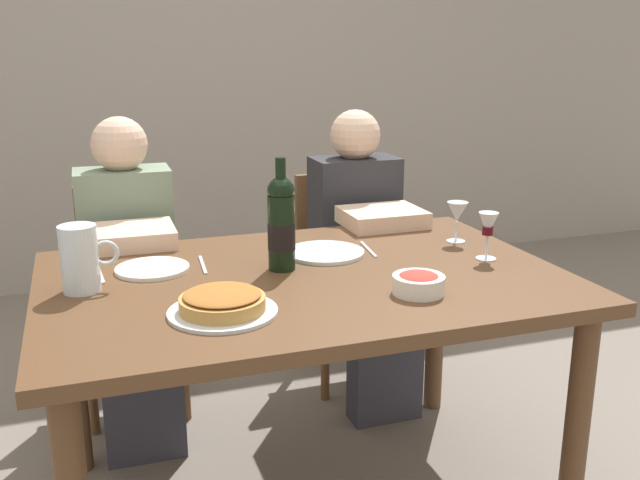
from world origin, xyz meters
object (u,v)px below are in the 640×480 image
(dinner_plate_right_setting, at_px, (325,253))
(chair_right, at_px, (343,262))
(dining_table, at_px, (305,305))
(wine_glass_left_diner, at_px, (488,227))
(wine_bottle, at_px, (281,223))
(water_pitcher, at_px, (80,263))
(dinner_plate_left_setting, at_px, (152,269))
(salad_bowl, at_px, (419,283))
(diner_left, at_px, (131,271))
(wine_glass_right_diner, at_px, (457,213))
(chair_left, at_px, (129,282))
(diner_right, at_px, (364,250))
(baked_tart, at_px, (222,303))

(dinner_plate_right_setting, xyz_separation_m, chair_right, (0.32, 0.69, -0.27))
(dining_table, xyz_separation_m, wine_glass_left_diner, (0.58, -0.04, 0.20))
(wine_bottle, xyz_separation_m, dinner_plate_right_setting, (0.17, 0.10, -0.14))
(water_pitcher, height_order, dinner_plate_left_setting, water_pitcher)
(salad_bowl, relative_size, diner_left, 0.12)
(wine_glass_right_diner, distance_m, dinner_plate_right_setting, 0.48)
(dinner_plate_right_setting, height_order, chair_left, chair_left)
(salad_bowl, distance_m, dinner_plate_right_setting, 0.44)
(wine_glass_left_diner, xyz_separation_m, chair_right, (-0.13, 0.90, -0.37))
(salad_bowl, xyz_separation_m, wine_glass_right_diner, (0.35, 0.42, 0.07))
(diner_left, bearing_deg, dining_table, 125.22)
(wine_glass_left_diner, distance_m, diner_right, 0.72)
(dining_table, height_order, chair_left, chair_left)
(baked_tart, height_order, dinner_plate_left_setting, baked_tart)
(chair_right, bearing_deg, dinner_plate_left_setting, 37.99)
(wine_glass_right_diner, relative_size, dinner_plate_right_setting, 0.55)
(water_pitcher, bearing_deg, wine_bottle, 0.99)
(dinner_plate_right_setting, relative_size, diner_right, 0.22)
(diner_left, bearing_deg, chair_right, -166.39)
(wine_bottle, distance_m, water_pitcher, 0.57)
(baked_tart, relative_size, chair_right, 0.32)
(wine_bottle, height_order, wine_glass_right_diner, wine_bottle)
(wine_glass_left_diner, bearing_deg, wine_bottle, 170.05)
(wine_bottle, bearing_deg, wine_glass_right_diner, 8.59)
(diner_right, bearing_deg, salad_bowl, 76.64)
(salad_bowl, bearing_deg, water_pitcher, 159.90)
(salad_bowl, height_order, dinner_plate_right_setting, salad_bowl)
(dinner_plate_right_setting, distance_m, chair_right, 0.80)
(dinner_plate_left_setting, height_order, diner_right, diner_right)
(baked_tart, bearing_deg, chair_left, 98.31)
(baked_tart, height_order, chair_left, chair_left)
(wine_bottle, bearing_deg, dining_table, -58.15)
(wine_bottle, relative_size, diner_right, 0.29)
(chair_left, distance_m, diner_left, 0.26)
(baked_tart, xyz_separation_m, dinner_plate_left_setting, (-0.13, 0.41, -0.02))
(dinner_plate_right_setting, xyz_separation_m, diner_left, (-0.58, 0.48, -0.15))
(baked_tart, bearing_deg, dining_table, 38.07)
(wine_bottle, relative_size, wine_glass_left_diner, 2.24)
(chair_right, bearing_deg, wine_glass_right_diner, 101.80)
(baked_tart, xyz_separation_m, diner_right, (0.74, 0.85, -0.17))
(salad_bowl, height_order, diner_left, diner_left)
(salad_bowl, height_order, wine_glass_right_diner, wine_glass_right_diner)
(water_pitcher, distance_m, dinner_plate_left_setting, 0.24)
(diner_left, bearing_deg, water_pitcher, 75.31)
(wine_bottle, xyz_separation_m, wine_glass_left_diner, (0.63, -0.11, -0.04))
(baked_tart, bearing_deg, dinner_plate_right_setting, 44.26)
(dinner_plate_right_setting, bearing_deg, wine_bottle, -149.31)
(wine_glass_right_diner, xyz_separation_m, diner_left, (-1.05, 0.48, -0.24))
(baked_tart, xyz_separation_m, chair_left, (-0.16, 1.12, -0.29))
(chair_left, bearing_deg, water_pitcher, 79.42)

